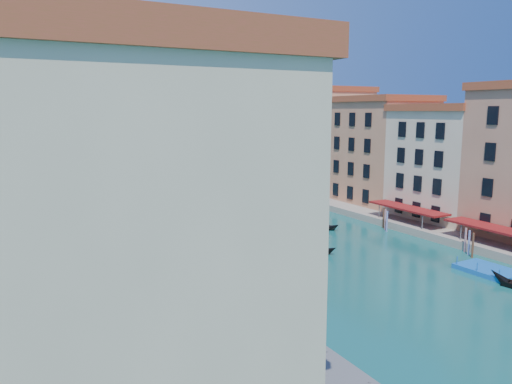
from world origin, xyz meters
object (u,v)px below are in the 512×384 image
at_px(vaporetto_far, 121,197).
at_px(blue_dock, 489,270).
at_px(vaporetto_stop, 259,371).
at_px(gondola_fore, 289,244).
at_px(vaporetto_near, 228,298).

xyz_separation_m(vaporetto_far, blue_dock, (24.77, -56.38, -1.07)).
distance_m(vaporetto_far, blue_dock, 61.59).
distance_m(vaporetto_stop, blue_dock, 32.66).
height_order(vaporetto_stop, vaporetto_far, vaporetto_stop).
bearing_deg(gondola_fore, vaporetto_stop, -152.55).
bearing_deg(vaporetto_far, vaporetto_near, -88.50).
relative_size(vaporetto_far, gondola_fore, 1.62).
height_order(vaporetto_far, blue_dock, vaporetto_far).
bearing_deg(blue_dock, gondola_fore, 125.06).
bearing_deg(vaporetto_near, vaporetto_far, 107.96).
bearing_deg(vaporetto_stop, vaporetto_near, 74.36).
height_order(vaporetto_stop, gondola_fore, vaporetto_stop).
xyz_separation_m(gondola_fore, blue_dock, (13.18, -17.92, -0.20)).
bearing_deg(blue_dock, vaporetto_near, 173.50).
bearing_deg(vaporetto_far, blue_dock, -60.94).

